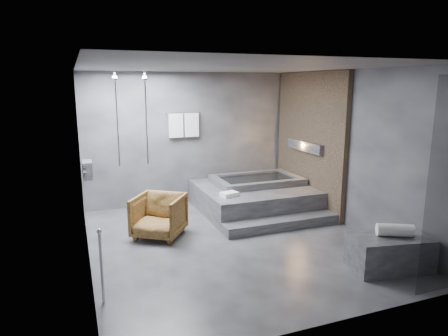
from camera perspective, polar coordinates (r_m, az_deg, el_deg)
name	(u,v)px	position (r m, az deg, el deg)	size (l,w,h in m)	color
room	(250,135)	(6.62, 3.80, 4.79)	(5.00, 5.04, 2.82)	#2C2C2E
tub_deck	(254,198)	(8.27, 4.31, -4.27)	(2.20, 2.00, 0.50)	#303133
tub_step	(282,223)	(7.32, 8.24, -7.85)	(2.20, 0.36, 0.18)	#303133
concrete_bench	(390,253)	(6.15, 22.59, -11.10)	(1.07, 0.59, 0.48)	#2D2D2F
driftwood_chair	(159,216)	(6.88, -9.28, -6.77)	(0.78, 0.80, 0.73)	#422910
rolled_towel	(395,230)	(6.06, 23.25, -8.16)	(0.18, 0.18, 0.49)	white
deck_towel	(229,194)	(7.44, 0.77, -3.76)	(0.30, 0.22, 0.08)	white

